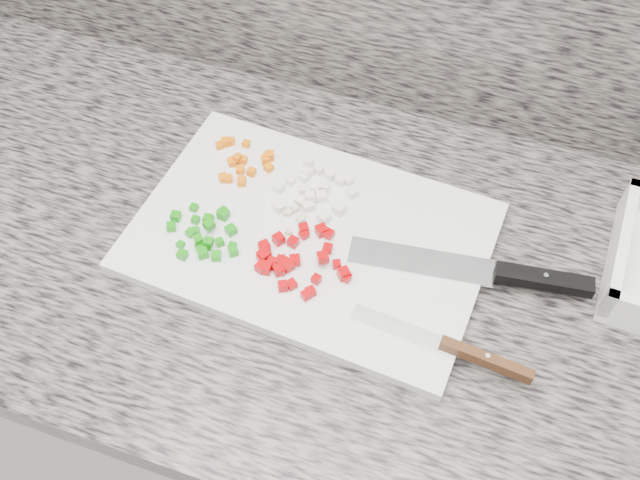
{
  "coord_description": "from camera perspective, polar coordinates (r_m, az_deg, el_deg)",
  "views": [
    {
      "loc": [
        0.18,
        0.93,
        1.66
      ],
      "look_at": [
        0.01,
        1.43,
        0.94
      ],
      "focal_mm": 40.0,
      "sensor_mm": 36.0,
      "label": 1
    }
  ],
  "objects": [
    {
      "name": "carrot_pile",
      "position": [
        1.0,
        -6.22,
        6.29
      ],
      "size": [
        0.1,
        0.08,
        0.02
      ],
      "color": "orange",
      "rests_on": "cutting_board"
    },
    {
      "name": "cutting_board",
      "position": [
        0.93,
        -0.76,
        0.26
      ],
      "size": [
        0.47,
        0.33,
        0.02
      ],
      "primitive_type": "cube",
      "rotation": [
        0.0,
        0.0,
        -0.07
      ],
      "color": "white",
      "rests_on": "countertop"
    },
    {
      "name": "cabinet",
      "position": [
        1.34,
        -0.26,
        -12.54
      ],
      "size": [
        3.92,
        0.62,
        0.86
      ],
      "primitive_type": "cube",
      "color": "beige",
      "rests_on": "ground"
    },
    {
      "name": "garlic_pile",
      "position": [
        0.94,
        -2.0,
        1.77
      ],
      "size": [
        0.04,
        0.05,
        0.01
      ],
      "color": "beige",
      "rests_on": "cutting_board"
    },
    {
      "name": "green_pepper_pile",
      "position": [
        0.93,
        -9.08,
        0.57
      ],
      "size": [
        0.11,
        0.09,
        0.02
      ],
      "color": "#13850C",
      "rests_on": "cutting_board"
    },
    {
      "name": "onion_pile",
      "position": [
        0.96,
        -0.37,
        4.01
      ],
      "size": [
        0.11,
        0.1,
        0.02
      ],
      "color": "white",
      "rests_on": "cutting_board"
    },
    {
      "name": "red_pepper_pile",
      "position": [
        0.89,
        -2.14,
        -1.54
      ],
      "size": [
        0.13,
        0.11,
        0.02
      ],
      "color": "#AD0205",
      "rests_on": "cutting_board"
    },
    {
      "name": "chef_knife",
      "position": [
        0.91,
        14.28,
        -2.59
      ],
      "size": [
        0.3,
        0.07,
        0.02
      ],
      "rotation": [
        0.0,
        0.0,
        0.12
      ],
      "color": "silver",
      "rests_on": "cutting_board"
    },
    {
      "name": "countertop",
      "position": [
        0.94,
        -0.36,
        -1.53
      ],
      "size": [
        3.96,
        0.64,
        0.04
      ],
      "primitive_type": "cube",
      "color": "#605B55",
      "rests_on": "cabinet"
    },
    {
      "name": "paring_knife",
      "position": [
        0.84,
        11.34,
        -8.72
      ],
      "size": [
        0.22,
        0.04,
        0.02
      ],
      "rotation": [
        0.0,
        0.0,
        -0.1
      ],
      "color": "silver",
      "rests_on": "cutting_board"
    }
  ]
}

